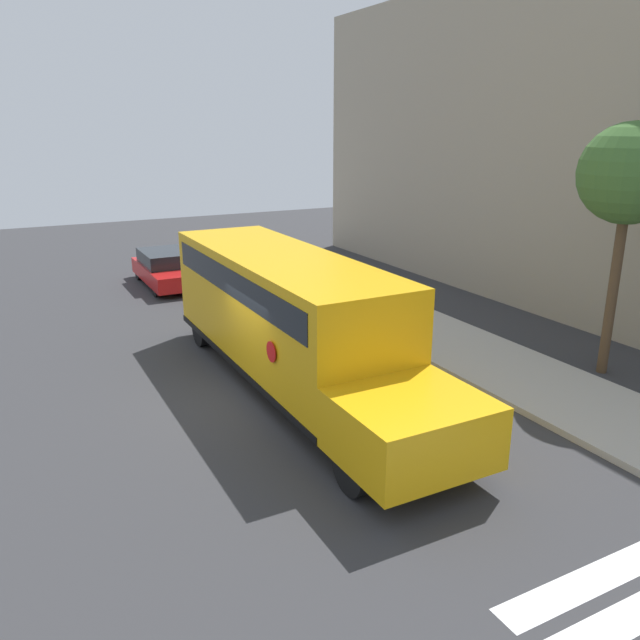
# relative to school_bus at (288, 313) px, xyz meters

# --- Properties ---
(ground_plane) EXTENTS (60.00, 60.00, 0.00)m
(ground_plane) POSITION_rel_school_bus_xyz_m (0.52, -1.28, -1.77)
(ground_plane) COLOR #333335
(sidewalk_strip) EXTENTS (44.00, 3.00, 0.15)m
(sidewalk_strip) POSITION_rel_school_bus_xyz_m (0.52, 5.22, -1.70)
(sidewalk_strip) COLOR #B2ADA3
(sidewalk_strip) RESTS_ON ground
(school_bus) EXTENTS (10.92, 2.57, 3.11)m
(school_bus) POSITION_rel_school_bus_xyz_m (0.00, 0.00, 0.00)
(school_bus) COLOR #EAA80F
(school_bus) RESTS_ON ground
(parked_car) EXTENTS (4.49, 1.87, 1.33)m
(parked_car) POSITION_rel_school_bus_xyz_m (-11.08, -0.13, -1.10)
(parked_car) COLOR red
(parked_car) RESTS_ON ground
(tree_near_sidewalk) EXTENTS (2.37, 2.37, 6.16)m
(tree_near_sidewalk) POSITION_rel_school_bus_xyz_m (3.12, 7.37, 3.14)
(tree_near_sidewalk) COLOR brown
(tree_near_sidewalk) RESTS_ON ground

